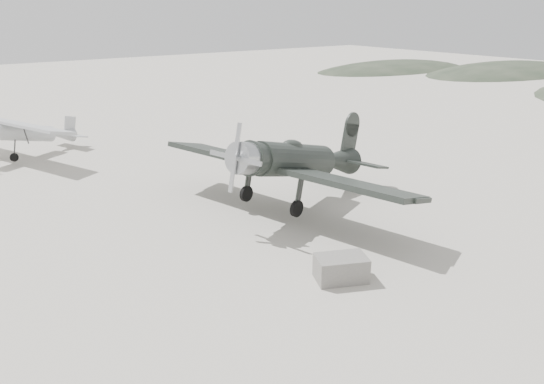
{
  "coord_description": "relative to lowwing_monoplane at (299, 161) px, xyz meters",
  "views": [
    {
      "loc": [
        -10.62,
        -13.39,
        8.65
      ],
      "look_at": [
        1.34,
        3.05,
        1.5
      ],
      "focal_mm": 35.0,
      "sensor_mm": 36.0,
      "label": 1
    }
  ],
  "objects": [
    {
      "name": "highwing_monoplane",
      "position": [
        -8.17,
        16.2,
        -0.42
      ],
      "size": [
        7.0,
        9.63,
        2.77
      ],
      "rotation": [
        0.0,
        0.23,
        0.36
      ],
      "color": "#AEB1B3",
      "rests_on": "ground"
    },
    {
      "name": "ground",
      "position": [
        -3.67,
        -4.23,
        -2.16
      ],
      "size": [
        160.0,
        160.0,
        0.0
      ],
      "primitive_type": "plane",
      "color": "#ADA599",
      "rests_on": "ground"
    },
    {
      "name": "hill_east_north",
      "position": [
        56.33,
        23.77,
        -2.16
      ],
      "size": [
        36.0,
        18.0,
        6.0
      ],
      "primitive_type": "ellipsoid",
      "color": "#263124",
      "rests_on": "ground"
    },
    {
      "name": "lowwing_monoplane",
      "position": [
        0.0,
        0.0,
        0.0
      ],
      "size": [
        9.17,
        12.68,
        4.08
      ],
      "rotation": [
        0.0,
        0.24,
        0.24
      ],
      "color": "black",
      "rests_on": "ground"
    },
    {
      "name": "hill_northeast",
      "position": [
        46.33,
        35.77,
        -2.16
      ],
      "size": [
        32.0,
        16.0,
        5.2
      ],
      "primitive_type": "ellipsoid",
      "color": "#263124",
      "rests_on": "ground"
    },
    {
      "name": "equipment_block",
      "position": [
        -3.16,
        -6.23,
        -1.74
      ],
      "size": [
        1.96,
        1.65,
        0.84
      ],
      "primitive_type": "cube",
      "rotation": [
        0.0,
        0.0,
        -0.42
      ],
      "color": "slate",
      "rests_on": "ground"
    }
  ]
}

